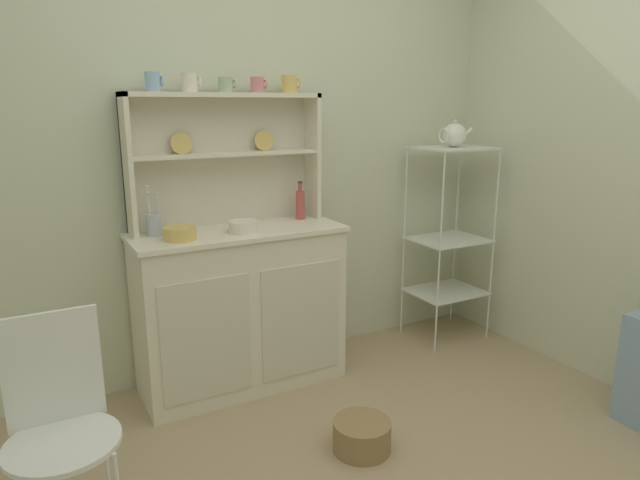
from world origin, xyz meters
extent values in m
cube|color=beige|center=(0.00, 1.62, 1.25)|extent=(3.84, 0.05, 2.50)
cube|color=silver|center=(-0.15, 1.37, 0.44)|extent=(1.07, 0.42, 0.87)
cube|color=beige|center=(-0.41, 1.16, 0.39)|extent=(0.45, 0.01, 0.61)
cube|color=beige|center=(0.11, 1.16, 0.39)|extent=(0.45, 0.01, 0.61)
cube|color=#EEE6CE|center=(-0.15, 1.37, 0.86)|extent=(1.10, 0.45, 0.02)
cube|color=beige|center=(-0.15, 1.57, 1.22)|extent=(1.03, 0.02, 0.69)
cube|color=silver|center=(-0.65, 1.49, 1.22)|extent=(0.02, 0.18, 0.69)
cube|color=silver|center=(0.35, 1.49, 1.22)|extent=(0.02, 0.18, 0.69)
cube|color=silver|center=(-0.15, 1.49, 1.25)|extent=(0.99, 0.16, 0.02)
cube|color=silver|center=(-0.15, 1.49, 1.55)|extent=(1.03, 0.18, 0.02)
cylinder|color=#DBB760|center=(-0.38, 1.53, 1.31)|extent=(0.11, 0.03, 0.11)
cylinder|color=#DBB760|center=(0.08, 1.53, 1.31)|extent=(0.11, 0.03, 0.11)
cylinder|color=silver|center=(1.04, 1.16, 0.62)|extent=(0.01, 0.01, 1.25)
cylinder|color=silver|center=(1.48, 1.16, 0.62)|extent=(0.01, 0.01, 1.25)
cylinder|color=silver|center=(1.04, 1.51, 0.62)|extent=(0.01, 0.01, 1.25)
cylinder|color=silver|center=(1.48, 1.51, 0.62)|extent=(0.01, 0.01, 1.25)
cube|color=silver|center=(1.26, 1.33, 1.24)|extent=(0.46, 0.37, 0.01)
cube|color=silver|center=(1.26, 1.33, 0.66)|extent=(0.46, 0.37, 0.01)
cube|color=silver|center=(1.26, 1.33, 0.31)|extent=(0.46, 0.37, 0.01)
cylinder|color=white|center=(-0.96, 0.61, 0.23)|extent=(0.01, 0.01, 0.45)
cylinder|color=white|center=(-1.10, 0.47, 0.45)|extent=(0.36, 0.36, 0.02)
cube|color=white|center=(-1.10, 0.61, 0.65)|extent=(0.31, 0.02, 0.40)
cylinder|color=#93754C|center=(0.09, 0.53, 0.07)|extent=(0.26, 0.26, 0.14)
cylinder|color=#8EB2D1|center=(-0.51, 1.49, 1.61)|extent=(0.07, 0.07, 0.09)
torus|color=#8EB2D1|center=(-0.46, 1.49, 1.61)|extent=(0.01, 0.05, 0.05)
cylinder|color=silver|center=(-0.33, 1.49, 1.61)|extent=(0.08, 0.08, 0.09)
torus|color=silver|center=(-0.28, 1.49, 1.61)|extent=(0.01, 0.05, 0.05)
cylinder|color=#9EB78E|center=(-0.14, 1.49, 1.60)|extent=(0.07, 0.07, 0.08)
torus|color=#9EB78E|center=(-0.10, 1.49, 1.60)|extent=(0.01, 0.04, 0.04)
cylinder|color=#D17A84|center=(0.03, 1.49, 1.60)|extent=(0.07, 0.07, 0.08)
torus|color=#D17A84|center=(0.08, 1.49, 1.61)|extent=(0.01, 0.05, 0.05)
cylinder|color=#DBB760|center=(0.22, 1.49, 1.61)|extent=(0.08, 0.08, 0.09)
torus|color=#DBB760|center=(0.27, 1.49, 1.61)|extent=(0.01, 0.05, 0.05)
cylinder|color=#DBB760|center=(-0.47, 1.29, 0.90)|extent=(0.16, 0.16, 0.06)
cylinder|color=silver|center=(-0.15, 1.29, 0.90)|extent=(0.15, 0.15, 0.06)
cylinder|color=#B74C47|center=(0.26, 1.45, 0.95)|extent=(0.05, 0.05, 0.16)
cylinder|color=#B74C47|center=(0.26, 1.45, 1.05)|extent=(0.02, 0.02, 0.04)
cylinder|color=#4C382D|center=(0.26, 1.45, 1.08)|extent=(0.03, 0.03, 0.01)
cylinder|color=#B2B7C6|center=(-0.56, 1.45, 0.93)|extent=(0.08, 0.08, 0.11)
cylinder|color=silver|center=(-0.58, 1.43, 1.01)|extent=(0.03, 0.04, 0.20)
ellipsoid|color=silver|center=(-0.58, 1.43, 1.12)|extent=(0.02, 0.01, 0.01)
cylinder|color=silver|center=(-0.53, 1.44, 0.99)|extent=(0.01, 0.02, 0.16)
ellipsoid|color=silver|center=(-0.53, 1.44, 1.08)|extent=(0.02, 0.01, 0.01)
cylinder|color=silver|center=(-0.58, 1.43, 1.00)|extent=(0.02, 0.03, 0.17)
ellipsoid|color=silver|center=(-0.58, 1.43, 1.09)|extent=(0.02, 0.01, 0.01)
sphere|color=white|center=(1.26, 1.33, 1.32)|extent=(0.15, 0.15, 0.15)
sphere|color=silver|center=(1.26, 1.33, 1.40)|extent=(0.02, 0.02, 0.02)
cylinder|color=white|center=(1.36, 1.33, 1.33)|extent=(0.09, 0.02, 0.07)
torus|color=white|center=(1.18, 1.33, 1.32)|extent=(0.01, 0.09, 0.09)
camera|label=1|loc=(-1.13, -1.30, 1.51)|focal=31.16mm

